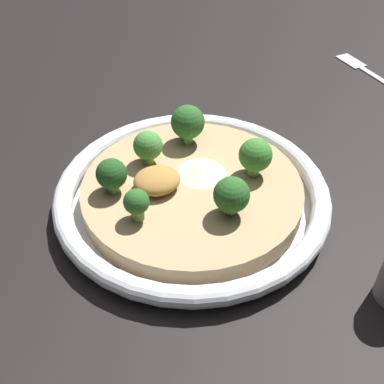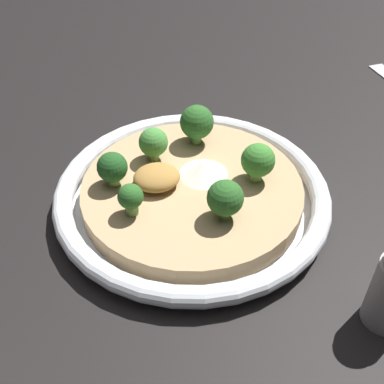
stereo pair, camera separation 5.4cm
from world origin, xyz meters
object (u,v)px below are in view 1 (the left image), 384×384
at_px(risotto_bowl, 192,194).
at_px(broccoli_back_right, 188,123).
at_px(broccoli_left, 137,203).
at_px(broccoli_back, 148,146).
at_px(broccoli_back_left, 112,175).
at_px(fork_utensil, 367,71).
at_px(broccoli_front_right, 255,156).
at_px(broccoli_front, 232,195).

bearing_deg(risotto_bowl, broccoli_back_right, 70.38).
bearing_deg(broccoli_left, broccoli_back, 63.69).
bearing_deg(risotto_bowl, broccoli_back, 118.30).
bearing_deg(broccoli_back_left, risotto_bowl, -16.01).
height_order(risotto_bowl, broccoli_back, broccoli_back).
xyz_separation_m(risotto_bowl, fork_utensil, (0.39, 0.18, -0.01)).
xyz_separation_m(broccoli_left, broccoli_front_right, (0.14, 0.02, 0.00)).
xyz_separation_m(broccoli_front, broccoli_back, (-0.05, 0.11, -0.00)).
bearing_deg(broccoli_front, broccoli_front_right, 41.86).
xyz_separation_m(broccoli_left, broccoli_front, (0.09, -0.03, 0.00)).
distance_m(broccoli_back_left, broccoli_front, 0.13).
bearing_deg(broccoli_back, broccoli_front_right, -33.39).
xyz_separation_m(broccoli_left, broccoli_back_left, (-0.01, 0.05, 0.00)).
distance_m(broccoli_left, broccoli_back_right, 0.14).
height_order(broccoli_front, fork_utensil, broccoli_front).
xyz_separation_m(broccoli_left, broccoli_back, (0.04, 0.08, 0.00)).
bearing_deg(broccoli_back_right, broccoli_front, -93.95).
relative_size(broccoli_back_left, fork_utensil, 0.23).
bearing_deg(broccoli_front_right, broccoli_back_right, 116.84).
relative_size(broccoli_front_right, fork_utensil, 0.26).
bearing_deg(broccoli_back_left, broccoli_back, 32.08).
xyz_separation_m(risotto_bowl, broccoli_back, (-0.03, 0.06, 0.04)).
height_order(broccoli_back_left, fork_utensil, broccoli_back_left).
relative_size(risotto_bowl, broccoli_back_left, 7.64).
height_order(broccoli_front, broccoli_back, broccoli_front).
bearing_deg(fork_utensil, risotto_bowl, 112.21).
xyz_separation_m(risotto_bowl, broccoli_back_right, (0.03, 0.08, 0.04)).
relative_size(broccoli_left, broccoli_back, 0.89).
bearing_deg(broccoli_left, broccoli_front, -19.05).
bearing_deg(broccoli_back_right, fork_utensil, 16.09).
height_order(broccoli_left, broccoli_back_left, broccoli_back_left).
bearing_deg(fork_utensil, broccoli_back_left, 105.76).
bearing_deg(broccoli_back, broccoli_left, -116.31).
distance_m(broccoli_back_left, fork_utensil, 0.50).
height_order(broccoli_back, fork_utensil, broccoli_back).
bearing_deg(fork_utensil, broccoli_front_right, 118.29).
height_order(risotto_bowl, broccoli_left, broccoli_left).
distance_m(broccoli_left, broccoli_back_left, 0.05).
bearing_deg(broccoli_front, broccoli_back_left, 140.72).
xyz_separation_m(broccoli_back_left, broccoli_front_right, (0.15, -0.03, 0.00)).
bearing_deg(broccoli_front, broccoli_left, 160.95).
height_order(broccoli_left, broccoli_front, broccoli_front).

